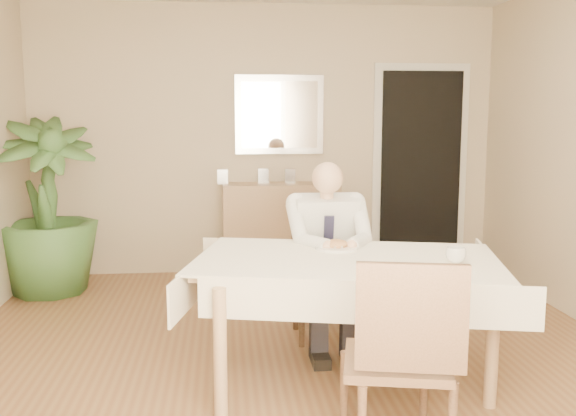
{
  "coord_description": "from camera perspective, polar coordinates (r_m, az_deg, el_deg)",
  "views": [
    {
      "loc": [
        -0.42,
        -3.79,
        1.57
      ],
      "look_at": [
        0.0,
        0.35,
        0.95
      ],
      "focal_mm": 40.0,
      "sensor_mm": 36.0,
      "label": 1
    }
  ],
  "objects": [
    {
      "name": "knife",
      "position": [
        3.84,
        5.09,
        -3.45
      ],
      "size": [
        0.01,
        0.13,
        0.01
      ],
      "primitive_type": "cylinder",
      "rotation": [
        1.57,
        0.0,
        0.0
      ],
      "color": "silver",
      "rests_on": "dining_table"
    },
    {
      "name": "coffee_mug",
      "position": [
        3.65,
        14.69,
        -4.06
      ],
      "size": [
        0.12,
        0.12,
        0.09
      ],
      "primitive_type": "imported",
      "rotation": [
        0.0,
        0.0,
        0.09
      ],
      "color": "white",
      "rests_on": "dining_table"
    },
    {
      "name": "seated_man",
      "position": [
        4.25,
        3.7,
        -3.48
      ],
      "size": [
        0.48,
        0.72,
        1.24
      ],
      "color": "silver",
      "rests_on": "ground"
    },
    {
      "name": "dining_table",
      "position": [
        3.68,
        5.22,
        -5.72
      ],
      "size": [
        1.94,
        1.4,
        0.75
      ],
      "rotation": [
        0.0,
        0.0,
        -0.23
      ],
      "color": "#987553",
      "rests_on": "ground"
    },
    {
      "name": "doorway",
      "position": [
        6.58,
        11.66,
        3.33
      ],
      "size": [
        0.96,
        0.07,
        2.1
      ],
      "color": "silver",
      "rests_on": "ground"
    },
    {
      "name": "chair_near",
      "position": [
        2.87,
        10.11,
        -12.48
      ],
      "size": [
        0.55,
        0.55,
        0.97
      ],
      "rotation": [
        0.0,
        0.0,
        -0.22
      ],
      "color": "#492F1F",
      "rests_on": "ground"
    },
    {
      "name": "room",
      "position": [
        3.82,
        0.54,
        4.43
      ],
      "size": [
        5.0,
        5.02,
        2.6
      ],
      "color": "brown",
      "rests_on": "ground"
    },
    {
      "name": "potted_palm",
      "position": [
        5.93,
        -20.7,
        0.17
      ],
      "size": [
        1.15,
        1.15,
        1.54
      ],
      "primitive_type": "imported",
      "rotation": [
        0.0,
        0.0,
        0.44
      ],
      "color": "#345A27",
      "rests_on": "ground"
    },
    {
      "name": "photo_frame_right",
      "position": [
        6.18,
        0.19,
        2.85
      ],
      "size": [
        0.1,
        0.02,
        0.14
      ],
      "primitive_type": "cube",
      "color": "silver",
      "rests_on": "sideboard"
    },
    {
      "name": "mirror",
      "position": [
        6.28,
        -0.77,
        8.29
      ],
      "size": [
        0.86,
        0.04,
        0.76
      ],
      "color": "silver",
      "rests_on": "room"
    },
    {
      "name": "plate",
      "position": [
        3.89,
        4.34,
        -3.53
      ],
      "size": [
        0.26,
        0.26,
        0.02
      ],
      "primitive_type": "cylinder",
      "color": "white",
      "rests_on": "dining_table"
    },
    {
      "name": "fork",
      "position": [
        3.83,
        3.91,
        -3.48
      ],
      "size": [
        0.01,
        0.13,
        0.01
      ],
      "primitive_type": "cylinder",
      "rotation": [
        1.57,
        0.0,
        0.0
      ],
      "color": "silver",
      "rests_on": "dining_table"
    },
    {
      "name": "sideboard",
      "position": [
        6.23,
        -0.63,
        -1.9
      ],
      "size": [
        1.12,
        0.39,
        0.89
      ],
      "primitive_type": "cube",
      "rotation": [
        0.0,
        0.0,
        0.01
      ],
      "color": "#987553",
      "rests_on": "ground"
    },
    {
      "name": "photo_frame_left",
      "position": [
        6.14,
        -5.84,
        2.77
      ],
      "size": [
        0.1,
        0.02,
        0.14
      ],
      "primitive_type": "cube",
      "color": "silver",
      "rests_on": "sideboard"
    },
    {
      "name": "food",
      "position": [
        3.89,
        4.34,
        -3.21
      ],
      "size": [
        0.14,
        0.14,
        0.06
      ],
      "primitive_type": "ellipsoid",
      "color": "brown",
      "rests_on": "dining_table"
    },
    {
      "name": "chair_far",
      "position": [
        4.57,
        3.08,
        -5.15
      ],
      "size": [
        0.44,
        0.44,
        0.88
      ],
      "rotation": [
        0.0,
        0.0,
        0.05
      ],
      "color": "#492F1F",
      "rests_on": "ground"
    },
    {
      "name": "photo_frame_center",
      "position": [
        6.21,
        -2.21,
        2.88
      ],
      "size": [
        0.1,
        0.02,
        0.14
      ],
      "primitive_type": "cube",
      "color": "silver",
      "rests_on": "sideboard"
    },
    {
      "name": "window",
      "position": [
        1.39,
        11.95,
        3.35
      ],
      "size": [
        1.34,
        0.04,
        1.44
      ],
      "color": "silver",
      "rests_on": "room"
    }
  ]
}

